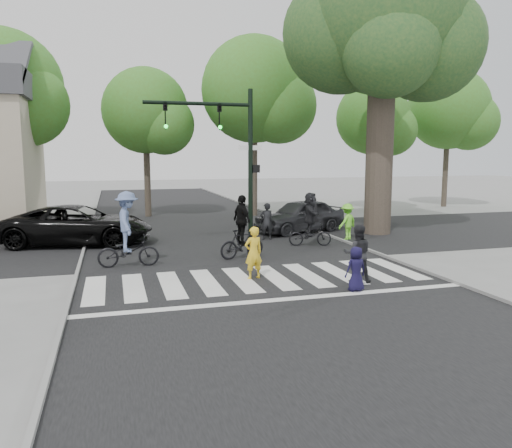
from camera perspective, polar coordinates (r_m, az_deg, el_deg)
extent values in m
plane|color=gray|center=(13.50, 1.50, -7.25)|extent=(120.00, 120.00, 0.00)
cube|color=black|center=(18.20, -3.26, -3.27)|extent=(10.00, 70.00, 0.01)
cube|color=black|center=(21.09, -5.08, -1.74)|extent=(70.00, 10.00, 0.01)
cube|color=gray|center=(17.80, -19.36, -3.82)|extent=(0.10, 70.00, 0.10)
cube|color=gray|center=(19.91, 11.06, -2.30)|extent=(0.10, 70.00, 0.10)
cube|color=silver|center=(13.88, -17.97, -7.18)|extent=(0.55, 3.00, 0.01)
cube|color=silver|center=(13.88, -13.81, -7.02)|extent=(0.55, 3.00, 0.01)
cube|color=silver|center=(13.95, -9.68, -6.83)|extent=(0.55, 3.00, 0.01)
cube|color=silver|center=(14.09, -5.61, -6.60)|extent=(0.55, 3.00, 0.01)
cube|color=silver|center=(14.29, -1.64, -6.35)|extent=(0.55, 3.00, 0.01)
cube|color=silver|center=(14.57, 2.19, -6.08)|extent=(0.55, 3.00, 0.01)
cube|color=silver|center=(14.90, 5.87, -5.80)|extent=(0.55, 3.00, 0.01)
cube|color=silver|center=(15.30, 9.36, -5.51)|extent=(0.55, 3.00, 0.01)
cube|color=silver|center=(15.74, 12.66, -5.21)|extent=(0.55, 3.00, 0.01)
cube|color=silver|center=(16.24, 15.77, -4.91)|extent=(0.55, 3.00, 0.01)
cube|color=silver|center=(12.40, 3.20, -8.59)|extent=(10.00, 0.30, 0.01)
cylinder|color=black|center=(19.32, -0.64, 6.34)|extent=(0.18, 0.18, 6.00)
cylinder|color=black|center=(18.97, -6.65, 13.51)|extent=(4.00, 0.14, 0.14)
imported|color=black|center=(19.08, -4.20, 12.16)|extent=(0.16, 0.20, 1.00)
sphere|color=#19E533|center=(18.94, -4.11, 10.98)|extent=(0.14, 0.14, 0.14)
imported|color=black|center=(18.77, -10.32, 12.12)|extent=(0.16, 0.20, 1.00)
sphere|color=#19E533|center=(18.63, -10.25, 10.93)|extent=(0.14, 0.14, 0.14)
cube|color=black|center=(19.38, -0.01, 6.34)|extent=(0.28, 0.18, 0.30)
cube|color=#FF660C|center=(19.41, 0.31, 6.35)|extent=(0.02, 0.14, 0.20)
cube|color=white|center=(19.32, -0.64, 8.71)|extent=(0.90, 0.04, 0.18)
cylinder|color=brown|center=(22.97, 13.92, 7.60)|extent=(1.20, 1.20, 7.00)
cylinder|color=brown|center=(23.14, 15.10, 15.02)|extent=(1.29, 1.74, 2.93)
sphere|color=#1B4923|center=(23.74, 14.44, 22.24)|extent=(6.80, 6.80, 6.80)
sphere|color=#1B4923|center=(23.89, 19.03, 18.77)|extent=(4.80, 4.80, 4.80)
sphere|color=#1B4923|center=(23.76, 9.74, 20.62)|extent=(5.20, 5.20, 5.20)
sphere|color=#1B4923|center=(21.93, 15.04, 18.88)|extent=(4.00, 4.00, 4.00)
cylinder|color=brown|center=(28.57, -26.46, 6.46)|extent=(0.36, 0.36, 6.44)
sphere|color=#477924|center=(28.77, -26.92, 13.80)|extent=(5.80, 5.80, 5.80)
sphere|color=#477924|center=(27.63, -24.72, 12.29)|extent=(4.06, 4.06, 4.06)
cylinder|color=brown|center=(29.29, -12.35, 6.30)|extent=(0.36, 0.36, 5.60)
sphere|color=#477924|center=(29.39, -12.54, 12.54)|extent=(4.80, 4.80, 4.80)
sphere|color=#477924|center=(28.69, -10.45, 11.11)|extent=(3.36, 3.36, 3.36)
cylinder|color=brown|center=(29.03, -0.20, 7.57)|extent=(0.36, 0.36, 6.72)
sphere|color=#477924|center=(29.26, -0.21, 15.11)|extent=(6.00, 6.00, 6.00)
sphere|color=#477924|center=(28.65, 2.67, 13.33)|extent=(4.20, 4.20, 4.20)
cylinder|color=brown|center=(32.86, 13.03, 6.31)|extent=(0.36, 0.36, 5.46)
sphere|color=#477924|center=(32.93, 13.20, 11.74)|extent=(4.60, 4.60, 4.60)
sphere|color=#477924|center=(32.75, 15.18, 10.33)|extent=(3.22, 3.22, 3.22)
cylinder|color=brown|center=(36.63, 20.87, 6.69)|extent=(0.36, 0.36, 6.16)
sphere|color=#477924|center=(36.75, 21.15, 12.18)|extent=(5.40, 5.40, 5.40)
sphere|color=#477924|center=(36.71, 23.22, 10.70)|extent=(3.78, 3.78, 3.78)
imported|color=yellow|center=(14.24, -0.29, -3.31)|extent=(0.62, 0.48, 1.51)
imported|color=#151134|center=(13.25, 11.36, -5.06)|extent=(0.61, 0.43, 1.18)
imported|color=black|center=(14.14, 11.52, -3.33)|extent=(0.95, 0.84, 1.62)
imported|color=black|center=(16.31, -14.38, -3.05)|extent=(1.91, 0.70, 1.00)
imported|color=#6074A4|center=(16.17, -14.49, 0.27)|extent=(0.73, 1.25, 1.91)
imported|color=black|center=(17.11, -1.60, -2.29)|extent=(1.74, 0.89, 1.00)
imported|color=black|center=(16.98, -1.61, 0.42)|extent=(0.67, 1.09, 1.73)
imported|color=black|center=(19.55, 6.20, -1.25)|extent=(1.75, 0.99, 0.87)
imported|color=black|center=(19.43, 6.23, 1.17)|extent=(0.88, 1.62, 1.66)
imported|color=black|center=(20.86, -19.62, -0.10)|extent=(6.09, 3.71, 1.58)
imported|color=#2D2E31|center=(23.01, 5.04, 0.96)|extent=(4.79, 3.17, 1.52)
imported|color=#76E935|center=(21.19, 10.39, 0.27)|extent=(1.13, 0.94, 1.52)
imported|color=black|center=(20.79, 1.21, 0.30)|extent=(0.58, 0.40, 1.55)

